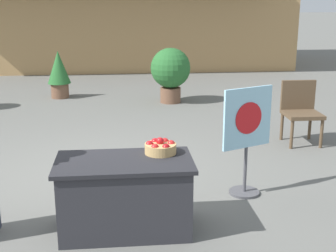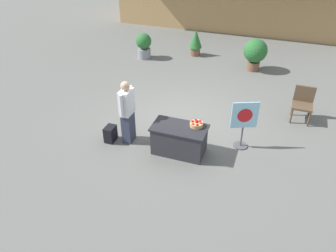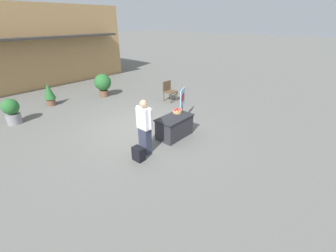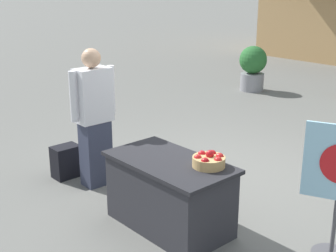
{
  "view_description": "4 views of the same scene",
  "coord_description": "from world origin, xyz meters",
  "px_view_note": "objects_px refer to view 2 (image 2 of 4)",
  "views": [
    {
      "loc": [
        0.36,
        -5.63,
        2.27
      ],
      "look_at": [
        0.85,
        -0.89,
        0.94
      ],
      "focal_mm": 50.0,
      "sensor_mm": 36.0,
      "label": 1
    },
    {
      "loc": [
        2.31,
        -7.59,
        5.07
      ],
      "look_at": [
        -0.03,
        -1.05,
        0.5
      ],
      "focal_mm": 35.0,
      "sensor_mm": 36.0,
      "label": 2
    },
    {
      "loc": [
        -5.1,
        -5.77,
        3.75
      ],
      "look_at": [
        0.05,
        -1.33,
        0.51
      ],
      "focal_mm": 24.0,
      "sensor_mm": 36.0,
      "label": 3
    },
    {
      "loc": [
        3.6,
        -4.25,
        2.49
      ],
      "look_at": [
        -0.19,
        -0.87,
        0.86
      ],
      "focal_mm": 50.0,
      "sensor_mm": 36.0,
      "label": 4
    }
  ],
  "objects_px": {
    "potted_plant_near_left": "(196,41)",
    "potted_plant_far_right": "(144,45)",
    "display_table": "(179,139)",
    "backpack": "(110,134)",
    "poster_board": "(244,123)",
    "person_visitor": "(127,112)",
    "patio_chair": "(303,102)",
    "potted_plant_far_left": "(255,52)",
    "apple_basket": "(196,124)"
  },
  "relations": [
    {
      "from": "potted_plant_near_left",
      "to": "display_table",
      "type": "bearing_deg",
      "value": -77.77
    },
    {
      "from": "apple_basket",
      "to": "backpack",
      "type": "height_order",
      "value": "apple_basket"
    },
    {
      "from": "display_table",
      "to": "person_visitor",
      "type": "distance_m",
      "value": 1.47
    },
    {
      "from": "potted_plant_near_left",
      "to": "potted_plant_far_right",
      "type": "bearing_deg",
      "value": -152.07
    },
    {
      "from": "potted_plant_far_right",
      "to": "poster_board",
      "type": "bearing_deg",
      "value": -45.2
    },
    {
      "from": "person_visitor",
      "to": "backpack",
      "type": "relative_size",
      "value": 4.05
    },
    {
      "from": "display_table",
      "to": "apple_basket",
      "type": "relative_size",
      "value": 4.19
    },
    {
      "from": "apple_basket",
      "to": "potted_plant_far_left",
      "type": "distance_m",
      "value": 5.62
    },
    {
      "from": "person_visitor",
      "to": "apple_basket",
      "type": "bearing_deg",
      "value": 5.97
    },
    {
      "from": "poster_board",
      "to": "patio_chair",
      "type": "relative_size",
      "value": 1.31
    },
    {
      "from": "potted_plant_near_left",
      "to": "patio_chair",
      "type": "bearing_deg",
      "value": -42.26
    },
    {
      "from": "poster_board",
      "to": "potted_plant_near_left",
      "type": "bearing_deg",
      "value": -177.23
    },
    {
      "from": "potted_plant_far_right",
      "to": "potted_plant_near_left",
      "type": "xyz_separation_m",
      "value": [
        1.89,
        1.0,
        0.05
      ]
    },
    {
      "from": "display_table",
      "to": "person_visitor",
      "type": "xyz_separation_m",
      "value": [
        -1.39,
        0.02,
        0.5
      ]
    },
    {
      "from": "person_visitor",
      "to": "poster_board",
      "type": "height_order",
      "value": "person_visitor"
    },
    {
      "from": "person_visitor",
      "to": "potted_plant_far_right",
      "type": "xyz_separation_m",
      "value": [
        -1.91,
        5.47,
        -0.33
      ]
    },
    {
      "from": "patio_chair",
      "to": "potted_plant_far_right",
      "type": "distance_m",
      "value": 6.73
    },
    {
      "from": "potted_plant_far_right",
      "to": "potted_plant_far_left",
      "type": "height_order",
      "value": "potted_plant_far_left"
    },
    {
      "from": "display_table",
      "to": "backpack",
      "type": "relative_size",
      "value": 3.18
    },
    {
      "from": "apple_basket",
      "to": "potted_plant_far_left",
      "type": "relative_size",
      "value": 0.27
    },
    {
      "from": "backpack",
      "to": "potted_plant_far_right",
      "type": "xyz_separation_m",
      "value": [
        -1.46,
        5.64,
        0.33
      ]
    },
    {
      "from": "backpack",
      "to": "patio_chair",
      "type": "relative_size",
      "value": 0.43
    },
    {
      "from": "apple_basket",
      "to": "backpack",
      "type": "xyz_separation_m",
      "value": [
        -2.2,
        -0.33,
        -0.59
      ]
    },
    {
      "from": "patio_chair",
      "to": "backpack",
      "type": "bearing_deg",
      "value": -58.05
    },
    {
      "from": "patio_chair",
      "to": "potted_plant_near_left",
      "type": "xyz_separation_m",
      "value": [
        -4.22,
        3.83,
        0.03
      ]
    },
    {
      "from": "backpack",
      "to": "potted_plant_far_left",
      "type": "distance_m",
      "value": 6.6
    },
    {
      "from": "potted_plant_near_left",
      "to": "potted_plant_far_left",
      "type": "xyz_separation_m",
      "value": [
        2.48,
        -0.74,
        0.12
      ]
    },
    {
      "from": "poster_board",
      "to": "person_visitor",
      "type": "bearing_deg",
      "value": -98.9
    },
    {
      "from": "potted_plant_near_left",
      "to": "person_visitor",
      "type": "bearing_deg",
      "value": -89.8
    },
    {
      "from": "display_table",
      "to": "potted_plant_near_left",
      "type": "height_order",
      "value": "potted_plant_near_left"
    },
    {
      "from": "potted_plant_near_left",
      "to": "backpack",
      "type": "bearing_deg",
      "value": -93.66
    },
    {
      "from": "backpack",
      "to": "display_table",
      "type": "bearing_deg",
      "value": 4.67
    },
    {
      "from": "patio_chair",
      "to": "potted_plant_far_left",
      "type": "height_order",
      "value": "potted_plant_far_left"
    },
    {
      "from": "person_visitor",
      "to": "backpack",
      "type": "bearing_deg",
      "value": -157.97
    },
    {
      "from": "person_visitor",
      "to": "patio_chair",
      "type": "relative_size",
      "value": 1.74
    },
    {
      "from": "potted_plant_far_left",
      "to": "display_table",
      "type": "bearing_deg",
      "value": -100.56
    },
    {
      "from": "display_table",
      "to": "potted_plant_far_right",
      "type": "distance_m",
      "value": 6.41
    },
    {
      "from": "patio_chair",
      "to": "potted_plant_near_left",
      "type": "height_order",
      "value": "potted_plant_near_left"
    },
    {
      "from": "poster_board",
      "to": "potted_plant_near_left",
      "type": "distance_m",
      "value": 6.41
    },
    {
      "from": "potted_plant_far_right",
      "to": "potted_plant_far_left",
      "type": "relative_size",
      "value": 0.85
    },
    {
      "from": "potted_plant_far_left",
      "to": "backpack",
      "type": "bearing_deg",
      "value": -116.22
    },
    {
      "from": "backpack",
      "to": "potted_plant_far_right",
      "type": "relative_size",
      "value": 0.41
    },
    {
      "from": "display_table",
      "to": "patio_chair",
      "type": "distance_m",
      "value": 3.88
    },
    {
      "from": "display_table",
      "to": "person_visitor",
      "type": "relative_size",
      "value": 0.78
    },
    {
      "from": "backpack",
      "to": "potted_plant_near_left",
      "type": "height_order",
      "value": "potted_plant_near_left"
    },
    {
      "from": "potted_plant_far_left",
      "to": "apple_basket",
      "type": "bearing_deg",
      "value": -97.2
    },
    {
      "from": "backpack",
      "to": "potted_plant_near_left",
      "type": "distance_m",
      "value": 6.67
    },
    {
      "from": "patio_chair",
      "to": "potted_plant_far_left",
      "type": "xyz_separation_m",
      "value": [
        -1.74,
        3.09,
        0.15
      ]
    },
    {
      "from": "backpack",
      "to": "poster_board",
      "type": "distance_m",
      "value": 3.41
    },
    {
      "from": "backpack",
      "to": "potted_plant_far_right",
      "type": "height_order",
      "value": "potted_plant_far_right"
    }
  ]
}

